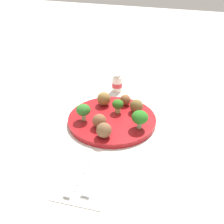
% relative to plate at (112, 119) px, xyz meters
% --- Properties ---
extents(ground_plane, '(4.00, 4.00, 0.00)m').
position_rel_plate_xyz_m(ground_plane, '(0.00, 0.00, -0.01)').
color(ground_plane, beige).
extents(plate, '(0.28, 0.28, 0.02)m').
position_rel_plate_xyz_m(plate, '(0.00, 0.00, 0.00)').
color(plate, maroon).
rests_on(plate, ground_plane).
extents(broccoli_floret_front_right, '(0.04, 0.04, 0.04)m').
position_rel_plate_xyz_m(broccoli_floret_front_right, '(-0.04, 0.01, 0.04)').
color(broccoli_floret_front_right, '#A7BB69').
rests_on(broccoli_floret_front_right, plate).
extents(broccoli_floret_back_left, '(0.05, 0.05, 0.06)m').
position_rel_plate_xyz_m(broccoli_floret_back_left, '(0.03, 0.10, 0.04)').
color(broccoli_floret_back_left, '#9BB881').
rests_on(broccoli_floret_back_left, plate).
extents(broccoli_floret_mid_left, '(0.04, 0.04, 0.05)m').
position_rel_plate_xyz_m(broccoli_floret_mid_left, '(0.04, -0.08, 0.04)').
color(broccoli_floret_mid_left, '#9AC580').
rests_on(broccoli_floret_mid_left, plate).
extents(meatball_front_left, '(0.04, 0.04, 0.04)m').
position_rel_plate_xyz_m(meatball_front_left, '(-0.06, 0.06, 0.03)').
color(meatball_front_left, brown).
rests_on(meatball_front_left, plate).
extents(meatball_mid_left, '(0.05, 0.05, 0.05)m').
position_rel_plate_xyz_m(meatball_mid_left, '(-0.07, -0.05, 0.03)').
color(meatball_mid_left, brown).
rests_on(meatball_mid_left, plate).
extents(meatball_mid_right, '(0.04, 0.04, 0.04)m').
position_rel_plate_xyz_m(meatball_mid_right, '(-0.09, 0.01, 0.03)').
color(meatball_mid_right, brown).
rests_on(meatball_mid_right, plate).
extents(meatball_near_rim, '(0.04, 0.04, 0.04)m').
position_rel_plate_xyz_m(meatball_near_rim, '(0.06, -0.02, 0.03)').
color(meatball_near_rim, brown).
rests_on(meatball_near_rim, plate).
extents(meatball_front_right, '(0.04, 0.04, 0.04)m').
position_rel_plate_xyz_m(meatball_front_right, '(0.10, 0.01, 0.03)').
color(meatball_front_right, brown).
rests_on(meatball_front_right, plate).
extents(napkin, '(0.18, 0.14, 0.01)m').
position_rel_plate_xyz_m(napkin, '(0.25, 0.03, -0.01)').
color(napkin, white).
rests_on(napkin, ground_plane).
extents(fork, '(0.12, 0.02, 0.01)m').
position_rel_plate_xyz_m(fork, '(0.26, 0.05, -0.00)').
color(fork, silver).
rests_on(fork, napkin).
extents(knife, '(0.15, 0.02, 0.01)m').
position_rel_plate_xyz_m(knife, '(0.26, 0.01, -0.00)').
color(knife, silver).
rests_on(knife, napkin).
extents(yogurt_bottle, '(0.04, 0.04, 0.07)m').
position_rel_plate_xyz_m(yogurt_bottle, '(-0.21, -0.06, 0.02)').
color(yogurt_bottle, white).
rests_on(yogurt_bottle, ground_plane).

